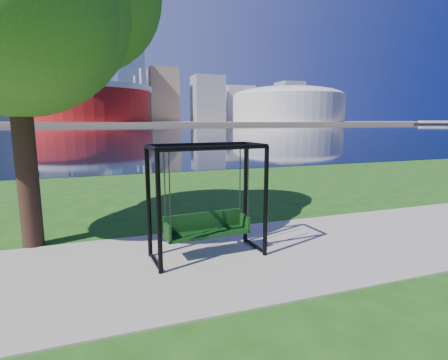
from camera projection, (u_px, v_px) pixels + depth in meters
name	position (u px, v px, depth m)	size (l,w,h in m)	color
ground	(230.00, 249.00, 7.76)	(900.00, 900.00, 0.00)	#1E5114
path	(239.00, 257.00, 7.30)	(120.00, 4.00, 0.03)	#9E937F
river	(109.00, 130.00, 102.56)	(900.00, 180.00, 0.02)	black
far_bank	(102.00, 123.00, 291.98)	(900.00, 228.00, 2.00)	#937F60
stadium	(85.00, 102.00, 220.49)	(83.00, 83.00, 32.00)	maroon
arena	(288.00, 103.00, 267.89)	(84.00, 84.00, 26.56)	beige
skyline	(95.00, 81.00, 297.17)	(392.00, 66.00, 96.50)	gray
swing	(207.00, 203.00, 7.16)	(2.37, 1.16, 2.36)	black
barge	(436.00, 123.00, 253.30)	(29.47, 17.42, 2.86)	black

